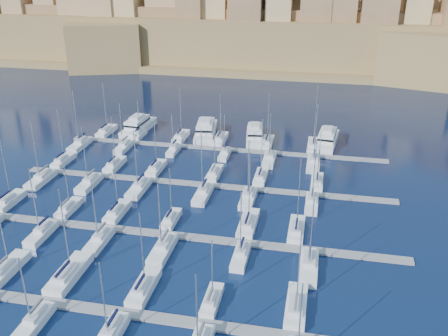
% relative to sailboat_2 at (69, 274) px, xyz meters
% --- Properties ---
extents(ground, '(600.00, 600.00, 0.00)m').
position_rel_sailboat_2_xyz_m(ground, '(12.70, 27.65, -0.78)').
color(ground, black).
rests_on(ground, ground).
extents(pontoon_near, '(84.00, 2.00, 0.40)m').
position_rel_sailboat_2_xyz_m(pontoon_near, '(12.70, -6.35, -0.58)').
color(pontoon_near, slate).
rests_on(pontoon_near, ground).
extents(pontoon_mid_near, '(84.00, 2.00, 0.40)m').
position_rel_sailboat_2_xyz_m(pontoon_mid_near, '(12.70, 15.65, -0.58)').
color(pontoon_mid_near, slate).
rests_on(pontoon_mid_near, ground).
extents(pontoon_mid_far, '(84.00, 2.00, 0.40)m').
position_rel_sailboat_2_xyz_m(pontoon_mid_far, '(12.70, 37.65, -0.58)').
color(pontoon_mid_far, slate).
rests_on(pontoon_mid_far, ground).
extents(pontoon_far, '(84.00, 2.00, 0.40)m').
position_rel_sailboat_2_xyz_m(pontoon_far, '(12.70, 59.65, -0.58)').
color(pontoon_far, slate).
rests_on(pontoon_far, ground).
extents(sailboat_1, '(2.86, 9.54, 13.15)m').
position_rel_sailboat_2_xyz_m(sailboat_1, '(-10.55, -0.70, -0.04)').
color(sailboat_1, white).
rests_on(sailboat_1, ground).
extents(sailboat_2, '(3.29, 10.96, 15.85)m').
position_rel_sailboat_2_xyz_m(sailboat_2, '(0.00, 0.00, 0.00)').
color(sailboat_2, white).
rests_on(sailboat_2, ground).
extents(sailboat_3, '(2.79, 9.30, 13.72)m').
position_rel_sailboat_2_xyz_m(sailboat_3, '(12.90, -0.81, -0.03)').
color(sailboat_3, white).
rests_on(sailboat_3, ground).
extents(sailboat_4, '(2.23, 7.44, 11.23)m').
position_rel_sailboat_2_xyz_m(sailboat_4, '(23.84, -1.73, -0.07)').
color(sailboat_4, white).
rests_on(sailboat_4, ground).
extents(sailboat_5, '(2.92, 9.75, 13.77)m').
position_rel_sailboat_2_xyz_m(sailboat_5, '(36.15, -0.59, -0.03)').
color(sailboat_5, white).
rests_on(sailboat_5, ground).
extents(sailboat_8, '(2.47, 8.23, 12.06)m').
position_rel_sailboat_2_xyz_m(sailboat_8, '(0.61, -11.36, -0.06)').
color(sailboat_8, white).
rests_on(sailboat_8, ground).
extents(sailboat_9, '(2.62, 8.75, 13.12)m').
position_rel_sailboat_2_xyz_m(sailboat_9, '(12.04, -11.61, -0.04)').
color(sailboat_9, white).
rests_on(sailboat_9, ground).
extents(sailboat_12, '(2.66, 8.85, 15.20)m').
position_rel_sailboat_2_xyz_m(sailboat_12, '(-24.22, 20.97, -0.02)').
color(sailboat_12, white).
rests_on(sailboat_12, ground).
extents(sailboat_13, '(2.37, 7.90, 10.68)m').
position_rel_sailboat_2_xyz_m(sailboat_13, '(-10.72, 20.50, -0.07)').
color(sailboat_13, white).
rests_on(sailboat_13, ground).
extents(sailboat_14, '(2.65, 8.84, 14.14)m').
position_rel_sailboat_2_xyz_m(sailboat_14, '(-0.55, 20.96, -0.03)').
color(sailboat_14, white).
rests_on(sailboat_14, ground).
extents(sailboat_15, '(2.26, 7.53, 11.50)m').
position_rel_sailboat_2_xyz_m(sailboat_15, '(10.73, 20.32, -0.07)').
color(sailboat_15, white).
rests_on(sailboat_15, ground).
extents(sailboat_16, '(3.05, 10.18, 15.32)m').
position_rel_sailboat_2_xyz_m(sailboat_16, '(25.55, 21.62, -0.01)').
color(sailboat_16, white).
rests_on(sailboat_16, ground).
extents(sailboat_17, '(2.79, 9.30, 15.09)m').
position_rel_sailboat_2_xyz_m(sailboat_17, '(34.66, 21.19, -0.02)').
color(sailboat_17, white).
rests_on(sailboat_17, ground).
extents(sailboat_19, '(2.50, 8.34, 14.20)m').
position_rel_sailboat_2_xyz_m(sailboat_19, '(-10.95, 10.59, -0.03)').
color(sailboat_19, white).
rests_on(sailboat_19, ground).
extents(sailboat_20, '(2.54, 8.48, 13.22)m').
position_rel_sailboat_2_xyz_m(sailboat_20, '(0.46, 10.52, -0.04)').
color(sailboat_20, white).
rests_on(sailboat_20, ground).
extents(sailboat_21, '(2.87, 9.56, 14.47)m').
position_rel_sailboat_2_xyz_m(sailboat_21, '(12.45, 9.99, -0.03)').
color(sailboat_21, white).
rests_on(sailboat_21, ground).
extents(sailboat_22, '(2.43, 8.11, 13.38)m').
position_rel_sailboat_2_xyz_m(sailboat_22, '(26.04, 10.70, -0.04)').
color(sailboat_22, white).
rests_on(sailboat_22, ground).
extents(sailboat_23, '(2.93, 9.78, 13.85)m').
position_rel_sailboat_2_xyz_m(sailboat_23, '(37.46, 9.88, -0.03)').
color(sailboat_23, white).
rests_on(sailboat_23, ground).
extents(sailboat_24, '(2.53, 8.42, 14.01)m').
position_rel_sailboat_2_xyz_m(sailboat_24, '(-23.84, 42.75, -0.04)').
color(sailboat_24, white).
rests_on(sailboat_24, ground).
extents(sailboat_25, '(2.65, 8.83, 13.01)m').
position_rel_sailboat_2_xyz_m(sailboat_25, '(-10.41, 42.95, -0.04)').
color(sailboat_25, white).
rests_on(sailboat_25, ground).
extents(sailboat_26, '(2.66, 8.88, 14.07)m').
position_rel_sailboat_2_xyz_m(sailboat_26, '(0.05, 42.98, -0.03)').
color(sailboat_26, white).
rests_on(sailboat_26, ground).
extents(sailboat_27, '(2.58, 8.60, 13.48)m').
position_rel_sailboat_2_xyz_m(sailboat_27, '(14.22, 42.84, -0.04)').
color(sailboat_27, white).
rests_on(sailboat_27, ground).
extents(sailboat_28, '(2.61, 8.70, 14.70)m').
position_rel_sailboat_2_xyz_m(sailboat_28, '(25.01, 42.89, -0.03)').
color(sailboat_28, white).
rests_on(sailboat_28, ground).
extents(sailboat_29, '(2.57, 8.57, 12.80)m').
position_rel_sailboat_2_xyz_m(sailboat_29, '(37.69, 42.83, -0.05)').
color(sailboat_29, white).
rests_on(sailboat_29, ground).
extents(sailboat_30, '(2.90, 9.68, 15.41)m').
position_rel_sailboat_2_xyz_m(sailboat_30, '(-23.39, 31.93, -0.02)').
color(sailboat_30, white).
rests_on(sailboat_30, ground).
extents(sailboat_31, '(2.76, 9.18, 14.40)m').
position_rel_sailboat_2_xyz_m(sailboat_31, '(-11.86, 32.17, -0.03)').
color(sailboat_31, white).
rests_on(sailboat_31, ground).
extents(sailboat_32, '(2.89, 9.63, 14.63)m').
position_rel_sailboat_2_xyz_m(sailboat_32, '(-0.14, 31.96, -0.02)').
color(sailboat_32, white).
rests_on(sailboat_32, ground).
extents(sailboat_33, '(2.80, 9.34, 15.77)m').
position_rel_sailboat_2_xyz_m(sailboat_33, '(14.19, 32.10, -0.02)').
color(sailboat_33, white).
rests_on(sailboat_33, ground).
extents(sailboat_34, '(2.77, 9.24, 14.17)m').
position_rel_sailboat_2_xyz_m(sailboat_34, '(23.90, 32.15, -0.03)').
color(sailboat_34, white).
rests_on(sailboat_34, ground).
extents(sailboat_35, '(2.55, 8.49, 13.81)m').
position_rel_sailboat_2_xyz_m(sailboat_35, '(36.97, 32.51, -0.04)').
color(sailboat_35, white).
rests_on(sailboat_35, ground).
extents(sailboat_36, '(2.81, 9.37, 14.76)m').
position_rel_sailboat_2_xyz_m(sailboat_36, '(-22.38, 65.22, -0.02)').
color(sailboat_36, white).
rests_on(sailboat_36, ground).
extents(sailboat_37, '(2.25, 7.51, 10.71)m').
position_rel_sailboat_2_xyz_m(sailboat_37, '(-12.20, 64.31, -0.08)').
color(sailboat_37, white).
rests_on(sailboat_37, ground).
extents(sailboat_38, '(2.76, 9.19, 14.78)m').
position_rel_sailboat_2_xyz_m(sailboat_38, '(-0.30, 65.13, -0.03)').
color(sailboat_38, white).
rests_on(sailboat_38, ground).
extents(sailboat_39, '(2.85, 9.51, 13.54)m').
position_rel_sailboat_2_xyz_m(sailboat_39, '(10.80, 65.29, -0.03)').
color(sailboat_39, white).
rests_on(sailboat_39, ground).
extents(sailboat_40, '(2.84, 9.48, 14.58)m').
position_rel_sailboat_2_xyz_m(sailboat_40, '(23.75, 65.28, -0.02)').
color(sailboat_40, white).
rests_on(sailboat_40, ground).
extents(sailboat_41, '(3.01, 10.03, 17.18)m').
position_rel_sailboat_2_xyz_m(sailboat_41, '(35.98, 65.55, 0.00)').
color(sailboat_41, white).
rests_on(sailboat_41, ground).
extents(sailboat_42, '(2.92, 9.74, 15.81)m').
position_rel_sailboat_2_xyz_m(sailboat_42, '(-24.85, 53.90, -0.01)').
color(sailboat_42, white).
rests_on(sailboat_42, ground).
extents(sailboat_43, '(2.56, 8.54, 13.08)m').
position_rel_sailboat_2_xyz_m(sailboat_43, '(-12.79, 54.49, -0.05)').
color(sailboat_43, white).
rests_on(sailboat_43, ground).
extents(sailboat_44, '(2.16, 7.22, 10.64)m').
position_rel_sailboat_2_xyz_m(sailboat_44, '(0.67, 55.14, -0.08)').
color(sailboat_44, white).
rests_on(sailboat_44, ground).
extents(sailboat_45, '(2.22, 7.40, 11.59)m').
position_rel_sailboat_2_xyz_m(sailboat_45, '(14.23, 55.05, -0.07)').
color(sailboat_45, white).
rests_on(sailboat_45, ground).
extents(sailboat_46, '(2.81, 9.37, 12.89)m').
position_rel_sailboat_2_xyz_m(sailboat_46, '(25.68, 54.09, -0.04)').
color(sailboat_46, white).
rests_on(sailboat_46, ground).
extents(sailboat_47, '(3.04, 10.14, 15.93)m').
position_rel_sailboat_2_xyz_m(sailboat_47, '(36.46, 53.71, -0.01)').
color(sailboat_47, white).
rests_on(sailboat_47, ground).
extents(motor_yacht_a, '(5.91, 16.33, 5.25)m').
position_rel_sailboat_2_xyz_m(motor_yacht_a, '(-14.10, 68.86, 0.95)').
color(motor_yacht_a, white).
rests_on(motor_yacht_a, ground).
extents(motor_yacht_b, '(7.46, 17.69, 5.25)m').
position_rel_sailboat_2_xyz_m(motor_yacht_b, '(5.79, 69.39, 0.95)').
color(motor_yacht_b, white).
rests_on(motor_yacht_b, ground).
extents(motor_yacht_c, '(6.45, 15.22, 5.25)m').
position_rel_sailboat_2_xyz_m(motor_yacht_c, '(19.91, 68.24, 0.95)').
color(motor_yacht_c, white).
rests_on(motor_yacht_c, ground).
extents(motor_yacht_d, '(6.38, 16.15, 5.25)m').
position_rel_sailboat_2_xyz_m(motor_yacht_d, '(39.45, 68.71, 0.95)').
color(motor_yacht_d, white).
rests_on(motor_yacht_d, ground).
extents(fortified_city, '(460.00, 108.95, 59.52)m').
position_rel_sailboat_2_xyz_m(fortified_city, '(12.52, 182.91, 13.96)').
color(fortified_city, brown).
rests_on(fortified_city, ground).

